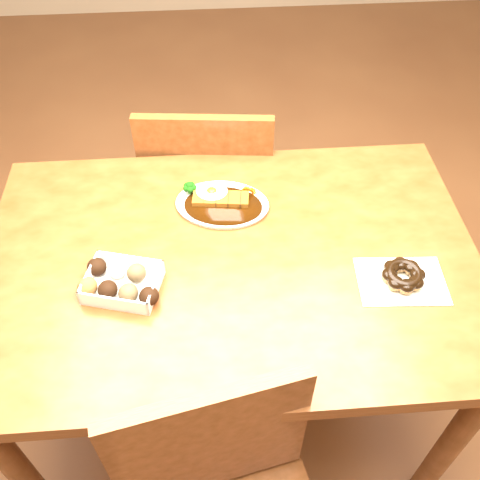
{
  "coord_description": "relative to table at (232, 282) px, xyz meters",
  "views": [
    {
      "loc": [
        -0.04,
        -0.83,
        1.73
      ],
      "look_at": [
        0.02,
        0.0,
        0.81
      ],
      "focal_mm": 40.0,
      "sensor_mm": 36.0,
      "label": 1
    }
  ],
  "objects": [
    {
      "name": "donut_box",
      "position": [
        -0.26,
        -0.07,
        0.12
      ],
      "size": [
        0.19,
        0.16,
        0.05
      ],
      "rotation": [
        0.0,
        0.0,
        -0.27
      ],
      "color": "white",
      "rests_on": "table"
    },
    {
      "name": "katsu_curry_plate",
      "position": [
        -0.02,
        0.18,
        0.11
      ],
      "size": [
        0.27,
        0.21,
        0.05
      ],
      "rotation": [
        0.0,
        0.0,
        -0.18
      ],
      "color": "white",
      "rests_on": "table"
    },
    {
      "name": "ground",
      "position": [
        0.0,
        0.0,
        -0.65
      ],
      "size": [
        6.0,
        6.0,
        0.0
      ],
      "primitive_type": "plane",
      "color": "brown",
      "rests_on": "ground"
    },
    {
      "name": "chair_far",
      "position": [
        -0.04,
        0.54,
        -0.17
      ],
      "size": [
        0.46,
        0.46,
        0.87
      ],
      "rotation": [
        0.0,
        0.0,
        3.04
      ],
      "color": "#532B10",
      "rests_on": "ground"
    },
    {
      "name": "pon_de_ring",
      "position": [
        0.39,
        -0.1,
        0.12
      ],
      "size": [
        0.21,
        0.15,
        0.04
      ],
      "rotation": [
        0.0,
        0.0,
        -0.06
      ],
      "color": "silver",
      "rests_on": "table"
    },
    {
      "name": "table",
      "position": [
        0.0,
        0.0,
        0.0
      ],
      "size": [
        1.2,
        0.8,
        0.75
      ],
      "color": "#532B10",
      "rests_on": "ground"
    }
  ]
}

